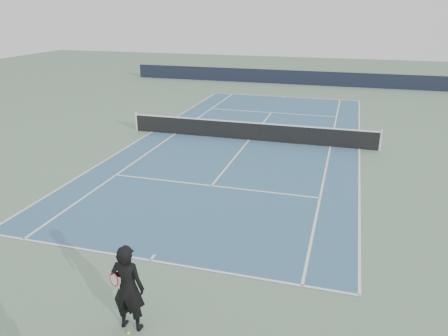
# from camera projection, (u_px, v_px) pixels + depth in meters

# --- Properties ---
(ground) EXTENTS (80.00, 80.00, 0.00)m
(ground) POSITION_uv_depth(u_px,v_px,m) (249.00, 140.00, 22.59)
(ground) COLOR slate
(court_surface) EXTENTS (10.97, 23.77, 0.01)m
(court_surface) POSITION_uv_depth(u_px,v_px,m) (249.00, 140.00, 22.58)
(court_surface) COLOR #366081
(court_surface) RESTS_ON ground
(tennis_net) EXTENTS (12.90, 0.10, 1.07)m
(tennis_net) POSITION_uv_depth(u_px,v_px,m) (249.00, 131.00, 22.41)
(tennis_net) COLOR silver
(tennis_net) RESTS_ON ground
(windscreen_far) EXTENTS (30.00, 0.25, 1.20)m
(windscreen_far) POSITION_uv_depth(u_px,v_px,m) (295.00, 77.00, 38.47)
(windscreen_far) COLOR black
(windscreen_far) RESTS_ON ground
(tennis_player) EXTENTS (0.83, 0.55, 2.01)m
(tennis_player) POSITION_uv_depth(u_px,v_px,m) (128.00, 288.00, 9.10)
(tennis_player) COLOR black
(tennis_player) RESTS_ON ground
(tennis_ball) EXTENTS (0.07, 0.07, 0.07)m
(tennis_ball) POSITION_uv_depth(u_px,v_px,m) (128.00, 333.00, 9.21)
(tennis_ball) COLOR yellow
(tennis_ball) RESTS_ON ground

